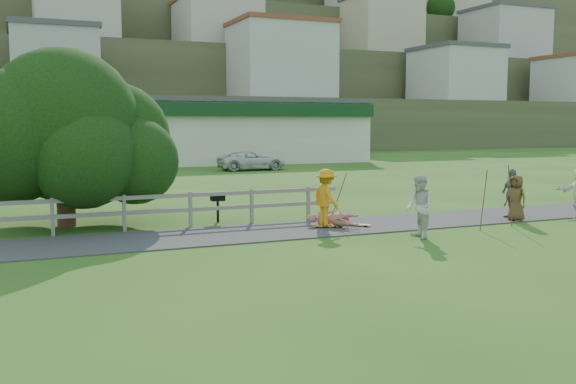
% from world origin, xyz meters
% --- Properties ---
extents(ground, '(260.00, 260.00, 0.00)m').
position_xyz_m(ground, '(0.00, 0.00, 0.00)').
color(ground, '#2A5518').
rests_on(ground, ground).
extents(path, '(34.00, 3.00, 0.04)m').
position_xyz_m(path, '(0.00, 1.50, 0.02)').
color(path, '#363639').
rests_on(path, ground).
extents(fence, '(15.05, 0.10, 1.10)m').
position_xyz_m(fence, '(-4.62, 3.30, 0.72)').
color(fence, slate).
rests_on(fence, ground).
extents(strip_mall, '(32.50, 10.75, 5.10)m').
position_xyz_m(strip_mall, '(4.00, 34.94, 2.58)').
color(strip_mall, beige).
rests_on(strip_mall, ground).
extents(hillside, '(220.00, 67.00, 47.50)m').
position_xyz_m(hillside, '(0.00, 91.31, 14.41)').
color(hillside, '#434C2C').
rests_on(hillside, ground).
extents(skater_rider, '(0.77, 1.18, 1.72)m').
position_xyz_m(skater_rider, '(1.71, 1.40, 0.86)').
color(skater_rider, orange).
rests_on(skater_rider, ground).
extents(skater_fallen, '(1.32, 1.41, 0.57)m').
position_xyz_m(skater_fallen, '(1.93, 1.36, 0.28)').
color(skater_fallen, '#B57364').
rests_on(skater_fallen, ground).
extents(spectator_a, '(0.81, 0.97, 1.79)m').
position_xyz_m(spectator_a, '(3.36, -1.10, 0.89)').
color(spectator_a, silver).
rests_on(spectator_a, ground).
extents(spectator_b, '(0.55, 1.04, 1.68)m').
position_xyz_m(spectator_b, '(8.35, 0.81, 0.84)').
color(spectator_b, slate).
rests_on(spectator_b, ground).
extents(spectator_c, '(0.64, 0.84, 1.53)m').
position_xyz_m(spectator_c, '(8.05, 0.27, 0.76)').
color(spectator_c, brown).
rests_on(spectator_c, ground).
extents(car_silver, '(4.26, 2.69, 1.32)m').
position_xyz_m(car_silver, '(-3.08, 26.92, 0.66)').
color(car_silver, '#94959A').
rests_on(car_silver, ground).
extents(car_white, '(4.66, 2.17, 1.29)m').
position_xyz_m(car_white, '(7.96, 25.25, 0.64)').
color(car_white, silver).
rests_on(car_white, ground).
extents(tree, '(7.51, 7.51, 4.39)m').
position_xyz_m(tree, '(-5.51, 5.02, 2.19)').
color(tree, black).
rests_on(tree, ground).
extents(bbq, '(0.43, 0.32, 0.92)m').
position_xyz_m(bbq, '(-0.93, 3.97, 0.46)').
color(bbq, black).
rests_on(bbq, ground).
extents(longboard_rider, '(0.87, 0.42, 0.09)m').
position_xyz_m(longboard_rider, '(1.71, 1.40, 0.05)').
color(longboard_rider, '#9C6A33').
rests_on(longboard_rider, ground).
extents(longboard_fallen, '(0.69, 0.76, 0.09)m').
position_xyz_m(longboard_fallen, '(2.73, 1.26, 0.05)').
color(longboard_fallen, '#9C6A33').
rests_on(longboard_fallen, ground).
extents(helmet, '(0.29, 0.29, 0.29)m').
position_xyz_m(helmet, '(2.53, 1.71, 0.14)').
color(helmet, '#BA122F').
rests_on(helmet, ground).
extents(pole_rider, '(0.03, 0.03, 1.75)m').
position_xyz_m(pole_rider, '(2.31, 1.80, 0.88)').
color(pole_rider, brown).
rests_on(pole_rider, ground).
extents(pole_spec_left, '(0.03, 0.03, 1.83)m').
position_xyz_m(pole_spec_left, '(5.88, -0.74, 0.92)').
color(pole_spec_left, brown).
rests_on(pole_spec_left, ground).
extents(pole_spec_right, '(0.03, 0.03, 1.95)m').
position_xyz_m(pole_spec_right, '(7.03, -0.58, 0.97)').
color(pole_spec_right, brown).
rests_on(pole_spec_right, ground).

